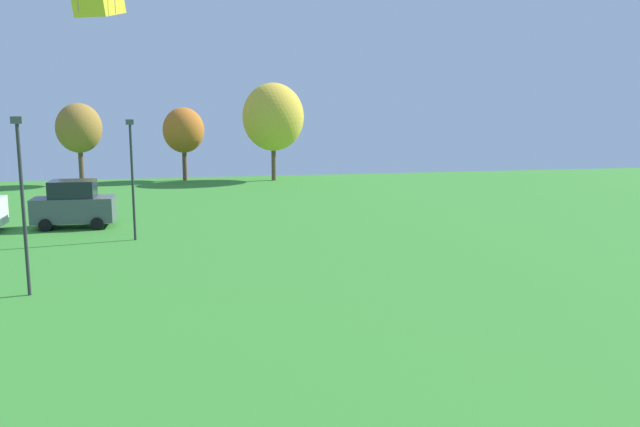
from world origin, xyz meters
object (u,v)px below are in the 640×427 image
(light_post_1, at_px, (22,196))
(treeline_tree_3, at_px, (273,117))
(parked_car_second_from_left, at_px, (74,205))
(light_post_0, at_px, (132,172))
(treeline_tree_2, at_px, (184,130))
(treeline_tree_1, at_px, (79,128))

(light_post_1, bearing_deg, treeline_tree_3, 68.31)
(parked_car_second_from_left, height_order, treeline_tree_3, treeline_tree_3)
(light_post_0, xyz_separation_m, light_post_1, (-2.87, -8.72, 0.20))
(light_post_0, bearing_deg, treeline_tree_2, 84.56)
(parked_car_second_from_left, distance_m, treeline_tree_1, 18.49)
(parked_car_second_from_left, relative_size, treeline_tree_2, 0.70)
(light_post_0, distance_m, treeline_tree_2, 23.45)
(treeline_tree_1, bearing_deg, parked_car_second_from_left, -82.87)
(treeline_tree_2, distance_m, treeline_tree_3, 7.32)
(light_post_0, distance_m, treeline_tree_3, 23.97)
(treeline_tree_1, relative_size, treeline_tree_3, 0.80)
(light_post_0, relative_size, treeline_tree_1, 0.91)
(parked_car_second_from_left, relative_size, light_post_1, 0.68)
(light_post_1, distance_m, treeline_tree_2, 32.46)
(light_post_1, bearing_deg, treeline_tree_2, 80.96)
(treeline_tree_1, xyz_separation_m, treeline_tree_3, (14.94, 0.09, 0.77))
(treeline_tree_2, relative_size, treeline_tree_3, 0.75)
(light_post_0, bearing_deg, light_post_1, -108.25)
(treeline_tree_1, height_order, treeline_tree_2, treeline_tree_1)
(treeline_tree_2, xyz_separation_m, treeline_tree_3, (7.12, -1.34, 1.07))
(treeline_tree_3, bearing_deg, parked_car_second_from_left, -124.89)
(parked_car_second_from_left, xyz_separation_m, treeline_tree_2, (5.56, 19.52, 2.84))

